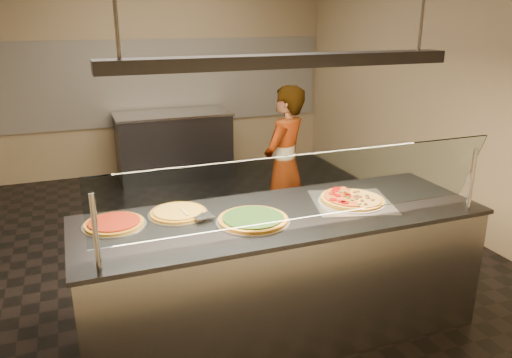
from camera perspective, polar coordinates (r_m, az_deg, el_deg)
name	(u,v)px	position (r m, az deg, el deg)	size (l,w,h in m)	color
ground	(223,253)	(4.98, -3.74, -8.41)	(5.00, 6.00, 0.02)	black
wall_back	(159,68)	(7.42, -11.07, 12.36)	(5.00, 0.02, 3.00)	#8E7C5C
wall_front	(466,229)	(1.93, 22.90, -5.28)	(5.00, 0.02, 3.00)	#8E7C5C
wall_right	(447,86)	(5.75, 20.94, 9.87)	(0.02, 6.00, 3.00)	#8E7C5C
tile_band	(160,82)	(7.41, -10.93, 10.80)	(4.90, 0.02, 1.20)	silver
serving_counter	(281,273)	(3.63, 2.92, -10.73)	(2.81, 0.94, 0.93)	#B7B7BC
sneeze_guard	(306,188)	(3.03, 5.74, -1.02)	(2.57, 0.18, 0.54)	#B7B7BC
perforated_tray	(352,201)	(3.68, 10.88, -2.54)	(0.68, 0.68, 0.01)	silver
half_pizza_pepperoni	(338,200)	(3.62, 9.41, -2.36)	(0.34, 0.50, 0.05)	#976219
half_pizza_sausage	(365,197)	(3.73, 12.30, -2.02)	(0.34, 0.50, 0.04)	#976219
pizza_spinach	(253,219)	(3.29, -0.37, -4.60)	(0.49, 0.49, 0.03)	silver
pizza_cheese	(178,212)	(3.44, -8.89, -3.76)	(0.41, 0.41, 0.03)	silver
pizza_tomato	(114,223)	(3.36, -15.91, -4.86)	(0.41, 0.41, 0.03)	silver
pizza_spatula	(192,213)	(3.37, -7.32, -3.93)	(0.19, 0.23, 0.02)	#B7B7BC
prep_table	(174,145)	(7.16, -9.36, 3.84)	(1.59, 0.74, 0.93)	#36363B
worker	(284,166)	(4.97, 3.27, 1.54)	(0.58, 0.38, 1.59)	#332F3E
heat_lamp_housing	(285,61)	(3.19, 3.36, 13.32)	(2.30, 0.18, 0.08)	#36363B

